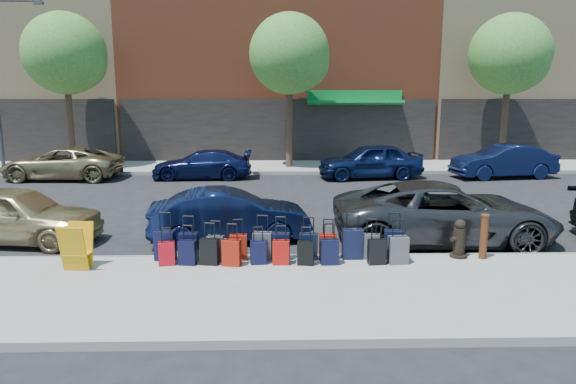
{
  "coord_description": "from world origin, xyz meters",
  "views": [
    {
      "loc": [
        -0.12,
        -15.45,
        3.7
      ],
      "look_at": [
        0.19,
        -1.5,
        1.01
      ],
      "focal_mm": 32.0,
      "sensor_mm": 36.0,
      "label": 1
    }
  ],
  "objects_px": {
    "tree_left": "(68,56)",
    "tree_right": "(512,57)",
    "car_far_2": "(370,161)",
    "car_near_0": "(14,215)",
    "car_far_0": "(62,163)",
    "bollard": "(484,236)",
    "car_far_1": "(202,164)",
    "car_near_2": "(444,213)",
    "fire_hydrant": "(459,240)",
    "display_rack": "(77,247)",
    "tree_center": "(292,56)",
    "car_near_1": "(230,215)",
    "suitcase_front_5": "(280,246)",
    "car_far_3": "(503,161)"
  },
  "relations": [
    {
      "from": "bollard",
      "to": "car_far_3",
      "type": "distance_m",
      "value": 12.89
    },
    {
      "from": "tree_center",
      "to": "suitcase_front_5",
      "type": "relative_size",
      "value": 7.75
    },
    {
      "from": "car_near_2",
      "to": "car_near_1",
      "type": "bearing_deg",
      "value": 87.76
    },
    {
      "from": "suitcase_front_5",
      "to": "car_far_2",
      "type": "bearing_deg",
      "value": 80.95
    },
    {
      "from": "fire_hydrant",
      "to": "car_far_1",
      "type": "height_order",
      "value": "car_far_1"
    },
    {
      "from": "bollard",
      "to": "car_far_0",
      "type": "bearing_deg",
      "value": 139.8
    },
    {
      "from": "suitcase_front_5",
      "to": "car_far_3",
      "type": "bearing_deg",
      "value": 59.47
    },
    {
      "from": "car_near_1",
      "to": "tree_center",
      "type": "bearing_deg",
      "value": -16.62
    },
    {
      "from": "car_near_0",
      "to": "car_far_0",
      "type": "xyz_separation_m",
      "value": [
        -2.78,
        9.72,
        -0.02
      ]
    },
    {
      "from": "tree_center",
      "to": "car_near_1",
      "type": "height_order",
      "value": "tree_center"
    },
    {
      "from": "tree_right",
      "to": "car_far_2",
      "type": "height_order",
      "value": "tree_right"
    },
    {
      "from": "tree_left",
      "to": "fire_hydrant",
      "type": "bearing_deg",
      "value": -45.94
    },
    {
      "from": "suitcase_front_5",
      "to": "car_far_2",
      "type": "relative_size",
      "value": 0.21
    },
    {
      "from": "display_rack",
      "to": "car_near_0",
      "type": "relative_size",
      "value": 0.22
    },
    {
      "from": "suitcase_front_5",
      "to": "car_far_3",
      "type": "xyz_separation_m",
      "value": [
        9.94,
        11.57,
        0.29
      ]
    },
    {
      "from": "car_near_0",
      "to": "car_near_2",
      "type": "xyz_separation_m",
      "value": [
        10.73,
        -0.22,
        0.04
      ]
    },
    {
      "from": "tree_center",
      "to": "car_far_2",
      "type": "distance_m",
      "value": 6.32
    },
    {
      "from": "car_near_0",
      "to": "car_near_1",
      "type": "xyz_separation_m",
      "value": [
        5.37,
        0.05,
        -0.06
      ]
    },
    {
      "from": "display_rack",
      "to": "car_near_0",
      "type": "xyz_separation_m",
      "value": [
        -2.47,
        2.46,
        0.11
      ]
    },
    {
      "from": "tree_left",
      "to": "car_far_2",
      "type": "height_order",
      "value": "tree_left"
    },
    {
      "from": "fire_hydrant",
      "to": "car_far_2",
      "type": "distance_m",
      "value": 11.51
    },
    {
      "from": "car_near_1",
      "to": "car_far_0",
      "type": "bearing_deg",
      "value": 32.49
    },
    {
      "from": "car_near_2",
      "to": "car_far_2",
      "type": "bearing_deg",
      "value": 1.09
    },
    {
      "from": "tree_left",
      "to": "car_near_2",
      "type": "bearing_deg",
      "value": -42.12
    },
    {
      "from": "suitcase_front_5",
      "to": "bollard",
      "type": "bearing_deg",
      "value": 9.26
    },
    {
      "from": "car_near_0",
      "to": "car_far_3",
      "type": "bearing_deg",
      "value": -52.38
    },
    {
      "from": "tree_right",
      "to": "fire_hydrant",
      "type": "height_order",
      "value": "tree_right"
    },
    {
      "from": "tree_left",
      "to": "tree_right",
      "type": "distance_m",
      "value": 21.0
    },
    {
      "from": "suitcase_front_5",
      "to": "car_far_1",
      "type": "distance_m",
      "value": 12.14
    },
    {
      "from": "bollard",
      "to": "car_far_1",
      "type": "relative_size",
      "value": 0.23
    },
    {
      "from": "car_near_2",
      "to": "car_far_2",
      "type": "xyz_separation_m",
      "value": [
        -0.08,
        9.89,
        0.01
      ]
    },
    {
      "from": "car_far_2",
      "to": "car_far_3",
      "type": "distance_m",
      "value": 5.92
    },
    {
      "from": "tree_center",
      "to": "fire_hydrant",
      "type": "distance_m",
      "value": 15.36
    },
    {
      "from": "tree_left",
      "to": "tree_center",
      "type": "height_order",
      "value": "same"
    },
    {
      "from": "display_rack",
      "to": "car_near_2",
      "type": "relative_size",
      "value": 0.17
    },
    {
      "from": "tree_center",
      "to": "car_near_1",
      "type": "relative_size",
      "value": 1.81
    },
    {
      "from": "fire_hydrant",
      "to": "display_rack",
      "type": "xyz_separation_m",
      "value": [
        -8.08,
        -0.62,
        0.08
      ]
    },
    {
      "from": "tree_center",
      "to": "car_far_0",
      "type": "distance_m",
      "value": 11.45
    },
    {
      "from": "car_near_0",
      "to": "car_far_0",
      "type": "relative_size",
      "value": 0.84
    },
    {
      "from": "tree_left",
      "to": "tree_center",
      "type": "relative_size",
      "value": 1.0
    },
    {
      "from": "car_far_0",
      "to": "car_near_2",
      "type": "bearing_deg",
      "value": 55.96
    },
    {
      "from": "suitcase_front_5",
      "to": "bollard",
      "type": "distance_m",
      "value": 4.42
    },
    {
      "from": "suitcase_front_5",
      "to": "tree_left",
      "type": "bearing_deg",
      "value": 134.67
    },
    {
      "from": "bollard",
      "to": "car_far_2",
      "type": "height_order",
      "value": "car_far_2"
    },
    {
      "from": "tree_center",
      "to": "car_far_1",
      "type": "bearing_deg",
      "value": -147.27
    },
    {
      "from": "car_far_0",
      "to": "bollard",
      "type": "bearing_deg",
      "value": 52.1
    },
    {
      "from": "tree_left",
      "to": "tree_right",
      "type": "xyz_separation_m",
      "value": [
        21.0,
        0.0,
        0.0
      ]
    },
    {
      "from": "car_far_2",
      "to": "car_near_0",
      "type": "bearing_deg",
      "value": -55.0
    },
    {
      "from": "tree_center",
      "to": "fire_hydrant",
      "type": "relative_size",
      "value": 8.6
    },
    {
      "from": "tree_center",
      "to": "display_rack",
      "type": "xyz_separation_m",
      "value": [
        -4.84,
        -14.83,
        -4.79
      ]
    }
  ]
}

